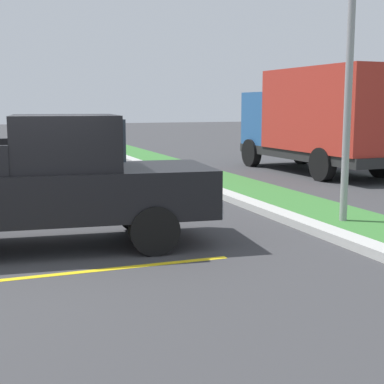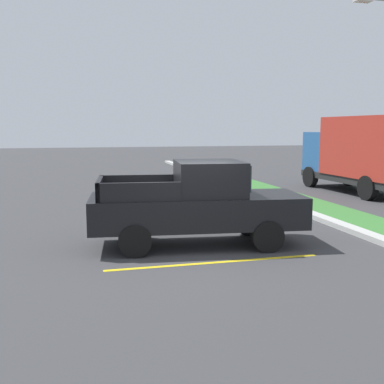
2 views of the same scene
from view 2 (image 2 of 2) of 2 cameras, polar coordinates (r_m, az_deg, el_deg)
ground_plane at (r=10.64m, az=-0.42°, el=-7.81°), size 120.00×120.00×0.00m
parking_line_near at (r=12.92m, az=-1.14°, el=-4.95°), size 0.12×4.80×0.01m
parking_line_far at (r=10.02m, az=2.93°, el=-8.81°), size 0.12×4.80×0.01m
curb_strip at (r=12.74m, az=22.09°, el=-5.41°), size 56.00×0.40×0.15m
pickup_truck_main at (r=11.25m, az=0.89°, el=-1.51°), size 2.45×5.40×2.10m
cargo_truck_distant at (r=21.57m, az=20.99°, el=4.69°), size 6.88×2.69×3.40m
traffic_cone at (r=14.53m, az=0.66°, el=-2.33°), size 0.36×0.36×0.60m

